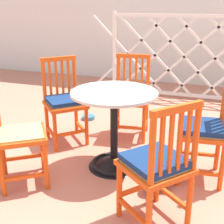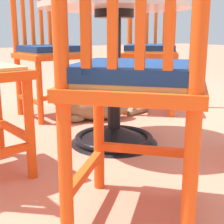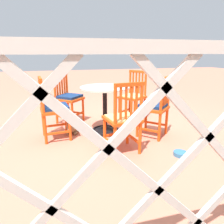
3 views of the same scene
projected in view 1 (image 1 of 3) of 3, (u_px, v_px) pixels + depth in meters
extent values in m
plane|color=#C6755B|center=(102.00, 171.00, 2.81)|extent=(24.00, 24.00, 0.00)
cube|color=silver|center=(171.00, 5.00, 5.49)|extent=(10.00, 0.20, 2.80)
cylinder|color=silver|center=(114.00, 53.00, 5.04)|extent=(0.06, 0.06, 1.32)
cube|color=silver|center=(181.00, 94.00, 4.90)|extent=(2.26, 0.04, 0.05)
cube|color=silver|center=(187.00, 16.00, 4.49)|extent=(2.26, 0.04, 0.05)
cube|color=silver|center=(127.00, 54.00, 4.97)|extent=(1.19, 0.02, 1.19)
cube|color=silver|center=(155.00, 55.00, 4.84)|extent=(1.19, 0.02, 1.19)
cube|color=silver|center=(184.00, 57.00, 4.70)|extent=(1.19, 0.02, 1.19)
cube|color=silver|center=(215.00, 58.00, 4.56)|extent=(1.19, 0.02, 1.19)
cube|color=silver|center=(127.00, 54.00, 4.97)|extent=(1.19, 0.02, 1.19)
cube|color=silver|center=(155.00, 55.00, 4.84)|extent=(1.19, 0.02, 1.19)
cube|color=silver|center=(184.00, 57.00, 4.70)|extent=(1.19, 0.02, 1.19)
cube|color=silver|center=(215.00, 58.00, 4.56)|extent=(1.19, 0.02, 1.19)
cone|color=black|center=(114.00, 161.00, 2.87)|extent=(0.48, 0.48, 0.10)
torus|color=black|center=(114.00, 164.00, 2.88)|extent=(0.44, 0.44, 0.04)
cylinder|color=black|center=(114.00, 130.00, 2.76)|extent=(0.07, 0.07, 0.66)
cylinder|color=black|center=(114.00, 96.00, 2.66)|extent=(0.20, 0.20, 0.04)
cylinder|color=beige|center=(114.00, 93.00, 2.65)|extent=(0.76, 0.76, 0.02)
cylinder|color=#E04C14|center=(144.00, 124.00, 3.28)|extent=(0.04, 0.04, 0.45)
cylinder|color=#E04C14|center=(113.00, 122.00, 3.34)|extent=(0.04, 0.04, 0.45)
cylinder|color=#E04C14|center=(147.00, 94.00, 3.52)|extent=(0.04, 0.04, 0.91)
cylinder|color=#E04C14|center=(118.00, 93.00, 3.58)|extent=(0.04, 0.04, 0.91)
cube|color=#E04C14|center=(145.00, 125.00, 3.47)|extent=(0.07, 0.34, 0.03)
cube|color=#E04C14|center=(115.00, 123.00, 3.53)|extent=(0.07, 0.34, 0.03)
cube|color=#E04C14|center=(128.00, 127.00, 3.33)|extent=(0.34, 0.07, 0.03)
cube|color=#E04C14|center=(131.00, 100.00, 3.40)|extent=(0.45, 0.45, 0.04)
cube|color=tan|center=(131.00, 98.00, 3.39)|extent=(0.39, 0.39, 0.02)
cube|color=#E04C14|center=(142.00, 75.00, 3.45)|extent=(0.03, 0.02, 0.39)
cube|color=#E04C14|center=(136.00, 75.00, 3.47)|extent=(0.03, 0.02, 0.39)
cube|color=#E04C14|center=(130.00, 74.00, 3.48)|extent=(0.03, 0.02, 0.39)
cube|color=#E04C14|center=(124.00, 74.00, 3.49)|extent=(0.03, 0.02, 0.39)
cube|color=#E04C14|center=(134.00, 56.00, 3.40)|extent=(0.38, 0.08, 0.04)
cylinder|color=#E04C14|center=(87.00, 126.00, 3.24)|extent=(0.04, 0.04, 0.45)
cylinder|color=#E04C14|center=(55.00, 131.00, 3.10)|extent=(0.04, 0.04, 0.45)
cylinder|color=#E04C14|center=(75.00, 96.00, 3.45)|extent=(0.04, 0.04, 0.91)
cylinder|color=#E04C14|center=(45.00, 100.00, 3.31)|extent=(0.04, 0.04, 0.91)
cube|color=#E04C14|center=(81.00, 127.00, 3.41)|extent=(0.26, 0.26, 0.03)
cube|color=#E04C14|center=(51.00, 133.00, 3.28)|extent=(0.26, 0.26, 0.03)
cube|color=#E04C14|center=(71.00, 133.00, 3.19)|extent=(0.26, 0.26, 0.03)
cube|color=#E04C14|center=(65.00, 105.00, 3.25)|extent=(0.57, 0.57, 0.04)
cube|color=tan|center=(65.00, 103.00, 3.24)|extent=(0.49, 0.49, 0.02)
cube|color=#E04C14|center=(69.00, 77.00, 3.35)|extent=(0.03, 0.03, 0.39)
cube|color=#E04C14|center=(63.00, 78.00, 3.32)|extent=(0.03, 0.03, 0.39)
cube|color=#E04C14|center=(56.00, 79.00, 3.29)|extent=(0.03, 0.03, 0.39)
cube|color=#E04C14|center=(50.00, 79.00, 3.27)|extent=(0.03, 0.03, 0.39)
cube|color=#E04C14|center=(58.00, 59.00, 3.23)|extent=(0.29, 0.29, 0.04)
cube|color=navy|center=(65.00, 100.00, 3.23)|extent=(0.51, 0.51, 0.04)
cylinder|color=#E04C14|center=(42.00, 146.00, 2.77)|extent=(0.04, 0.04, 0.45)
cylinder|color=#E04C14|center=(46.00, 164.00, 2.47)|extent=(0.04, 0.04, 0.45)
cube|color=#E04C14|center=(24.00, 157.00, 2.76)|extent=(0.29, 0.22, 0.03)
cube|color=#E04C14|center=(25.00, 177.00, 2.45)|extent=(0.29, 0.22, 0.03)
cube|color=#E04C14|center=(44.00, 161.00, 2.64)|extent=(0.22, 0.29, 0.03)
cube|color=#E04C14|center=(21.00, 135.00, 2.50)|extent=(0.56, 0.56, 0.04)
cube|color=tan|center=(21.00, 133.00, 2.50)|extent=(0.49, 0.49, 0.02)
cylinder|color=#E04C14|center=(119.00, 189.00, 2.15)|extent=(0.04, 0.04, 0.45)
cylinder|color=#E04C14|center=(157.00, 175.00, 2.31)|extent=(0.04, 0.04, 0.45)
cylinder|color=#E04C14|center=(150.00, 184.00, 1.80)|extent=(0.04, 0.04, 0.91)
cylinder|color=#E04C14|center=(193.00, 168.00, 1.96)|extent=(0.04, 0.04, 0.91)
cube|color=#E04C14|center=(133.00, 212.00, 2.04)|extent=(0.28, 0.24, 0.03)
cube|color=#E04C14|center=(172.00, 196.00, 2.21)|extent=(0.28, 0.24, 0.03)
cube|color=#E04C14|center=(139.00, 188.00, 2.25)|extent=(0.24, 0.28, 0.03)
cube|color=#E04C14|center=(155.00, 167.00, 2.02)|extent=(0.56, 0.56, 0.04)
cube|color=tan|center=(155.00, 164.00, 2.02)|extent=(0.49, 0.49, 0.02)
cube|color=#E04C14|center=(162.00, 146.00, 1.75)|extent=(0.03, 0.03, 0.39)
cube|color=#E04C14|center=(171.00, 144.00, 1.79)|extent=(0.03, 0.03, 0.39)
cube|color=#E04C14|center=(179.00, 141.00, 1.82)|extent=(0.03, 0.03, 0.39)
cube|color=#E04C14|center=(188.00, 139.00, 1.85)|extent=(0.03, 0.03, 0.39)
cube|color=#E04C14|center=(178.00, 109.00, 1.73)|extent=(0.27, 0.31, 0.04)
cube|color=navy|center=(155.00, 160.00, 2.01)|extent=(0.51, 0.51, 0.04)
cylinder|color=#E04C14|center=(179.00, 161.00, 2.52)|extent=(0.04, 0.04, 0.45)
cylinder|color=#E04C14|center=(180.00, 144.00, 2.83)|extent=(0.04, 0.04, 0.45)
cylinder|color=#E04C14|center=(221.00, 124.00, 2.68)|extent=(0.04, 0.04, 0.91)
cube|color=#E04C14|center=(199.00, 173.00, 2.51)|extent=(0.34, 0.06, 0.03)
cube|color=#E04C14|center=(198.00, 154.00, 2.82)|extent=(0.34, 0.06, 0.03)
cube|color=#E04C14|center=(179.00, 158.00, 2.69)|extent=(0.06, 0.34, 0.03)
cube|color=#E04C14|center=(202.00, 132.00, 2.57)|extent=(0.44, 0.44, 0.04)
cube|color=tan|center=(202.00, 129.00, 2.56)|extent=(0.39, 0.39, 0.02)
cube|color=navy|center=(202.00, 126.00, 2.55)|extent=(0.40, 0.40, 0.04)
ellipsoid|color=#8E704C|center=(161.00, 175.00, 2.56)|extent=(0.35, 0.48, 0.19)
ellipsoid|color=silver|center=(167.00, 171.00, 2.64)|extent=(0.20, 0.22, 0.14)
sphere|color=#8E704C|center=(176.00, 158.00, 2.73)|extent=(0.12, 0.12, 0.12)
ellipsoid|color=silver|center=(178.00, 157.00, 2.76)|extent=(0.06, 0.06, 0.04)
cone|color=#8E704C|center=(172.00, 152.00, 2.72)|extent=(0.04, 0.04, 0.04)
cone|color=#8E704C|center=(179.00, 154.00, 2.68)|extent=(0.04, 0.04, 0.04)
ellipsoid|color=#8E704C|center=(165.00, 172.00, 2.74)|extent=(0.10, 0.13, 0.05)
ellipsoid|color=#8E704C|center=(176.00, 176.00, 2.67)|extent=(0.10, 0.13, 0.05)
cylinder|color=#8E704C|center=(150.00, 205.00, 2.31)|extent=(0.09, 0.22, 0.04)
cylinder|color=teal|center=(88.00, 117.00, 4.03)|extent=(0.17, 0.17, 0.05)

